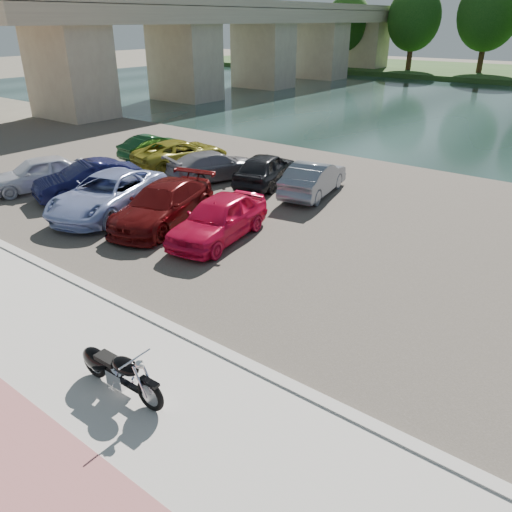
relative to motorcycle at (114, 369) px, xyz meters
The scene contains 17 objects.
ground 0.60m from the motorcycle, 82.48° to the left, with size 200.00×200.00×0.00m, color #595447.
promenade 0.95m from the motorcycle, 88.04° to the right, with size 60.00×6.00×0.10m, color #BAB6AF.
pink_path 2.34m from the motorcycle, 89.32° to the right, with size 60.00×2.00×0.01m, color #A45E5C.
kerb 2.26m from the motorcycle, 89.29° to the left, with size 60.00×0.30×0.14m, color #BAB6AF.
parking_lot 11.22m from the motorcycle, 89.86° to the left, with size 60.00×18.00×0.04m, color #454037.
bridge 50.07m from the motorcycle, 124.16° to the left, with size 7.00×56.00×8.55m.
motorcycle is the anchor object (origin of this frame).
car_0 14.83m from the motorcycle, 154.45° to the left, with size 1.72×4.27×1.46m, color silver.
car_1 13.06m from the motorcycle, 146.57° to the left, with size 1.52×4.37×1.44m, color #121439.
car_2 10.72m from the motorcycle, 143.13° to the left, with size 2.51×5.45×1.51m, color #94A3D7.
car_3 9.17m from the motorcycle, 131.07° to the left, with size 2.05×5.05×1.46m, color #540C0C.
car_4 7.88m from the motorcycle, 116.14° to the left, with size 1.78×4.42×1.50m, color red.
car_5 18.90m from the motorcycle, 135.76° to the left, with size 1.33×3.81×1.25m, color #0F3718.
car_6 17.02m from the motorcycle, 130.87° to the left, with size 2.27×4.93×1.37m, color olive.
car_7 14.80m from the motorcycle, 124.23° to the left, with size 1.85×4.56×1.32m, color gray.
car_8 14.34m from the motorcycle, 114.49° to the left, with size 1.72×4.28×1.46m, color black.
car_9 13.61m from the motorcycle, 104.80° to the left, with size 1.51×4.32×1.42m, color slate.
Camera 1 is at (7.09, -4.80, 6.85)m, focal length 35.00 mm.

